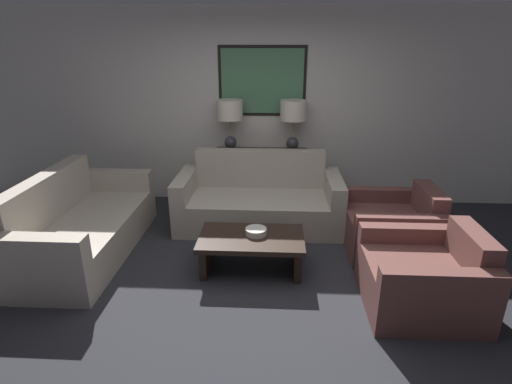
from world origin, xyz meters
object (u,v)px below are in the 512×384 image
armchair_near_back_wall (393,227)px  coffee_table (252,245)px  decorative_bowl (256,232)px  table_lamp_left (230,115)px  console_table (261,178)px  couch_by_back_wall (259,202)px  couch_by_side (81,227)px  armchair_near_camera (424,278)px  table_lamp_right (293,115)px

armchair_near_back_wall → coffee_table: bearing=-161.7°
decorative_bowl → table_lamp_left: bearing=104.4°
coffee_table → armchair_near_back_wall: bearing=18.3°
decorative_bowl → armchair_near_back_wall: armchair_near_back_wall is taller
coffee_table → armchair_near_back_wall: size_ratio=1.11×
console_table → couch_by_back_wall: size_ratio=0.63×
couch_by_side → coffee_table: 1.91m
coffee_table → armchair_near_camera: (1.54, -0.51, -0.01)m
console_table → armchair_near_camera: bearing=-56.3°
couch_by_back_wall → armchair_near_camera: (1.51, -1.63, -0.03)m
console_table → armchair_near_camera: size_ratio=1.36×
couch_by_back_wall → coffee_table: couch_by_back_wall is taller
couch_by_side → armchair_near_camera: (3.43, -0.78, -0.03)m
decorative_bowl → armchair_near_back_wall: (1.50, 0.47, -0.14)m
table_lamp_left → armchair_near_back_wall: (1.94, -1.25, -1.02)m
couch_by_side → table_lamp_right: bearing=32.5°
table_lamp_left → decorative_bowl: bearing=-75.6°
coffee_table → armchair_near_camera: armchair_near_camera is taller
couch_by_back_wall → armchair_near_back_wall: bearing=-21.9°
decorative_bowl → armchair_near_camera: armchair_near_camera is taller
console_table → couch_by_side: 2.42m
console_table → armchair_near_camera: console_table is taller
console_table → couch_by_side: couch_by_side is taller
table_lamp_left → armchair_near_camera: (1.94, -2.27, -1.02)m
table_lamp_right → decorative_bowl: 1.97m
armchair_near_back_wall → armchair_near_camera: same height
couch_by_side → armchair_near_back_wall: couch_by_side is taller
armchair_near_camera → couch_by_back_wall: bearing=132.9°
couch_by_back_wall → couch_by_side: (-1.91, -0.85, 0.00)m
couch_by_side → armchair_near_back_wall: 3.43m
couch_by_back_wall → armchair_near_camera: couch_by_back_wall is taller
coffee_table → armchair_near_back_wall: (1.54, 0.51, -0.01)m
couch_by_back_wall → couch_by_side: 2.09m
couch_by_back_wall → couch_by_side: size_ratio=1.00×
table_lamp_left → decorative_bowl: table_lamp_left is taller
table_lamp_left → couch_by_back_wall: table_lamp_left is taller
console_table → couch_by_side: size_ratio=0.63×
table_lamp_right → armchair_near_back_wall: bearing=-48.8°
table_lamp_left → couch_by_side: bearing=-135.0°
armchair_near_camera → console_table: bearing=123.7°
coffee_table → table_lamp_left: bearing=102.8°
decorative_bowl → console_table: bearing=90.6°
armchair_near_back_wall → armchair_near_camera: (0.00, -1.02, 0.00)m
table_lamp_left → coffee_table: 2.07m
table_lamp_left → coffee_table: size_ratio=0.65×
table_lamp_right → couch_by_side: size_ratio=0.34×
coffee_table → armchair_near_back_wall: armchair_near_back_wall is taller
table_lamp_left → table_lamp_right: (0.85, 0.00, 0.00)m
couch_by_back_wall → decorative_bowl: size_ratio=9.40×
table_lamp_left → couch_by_back_wall: 1.25m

